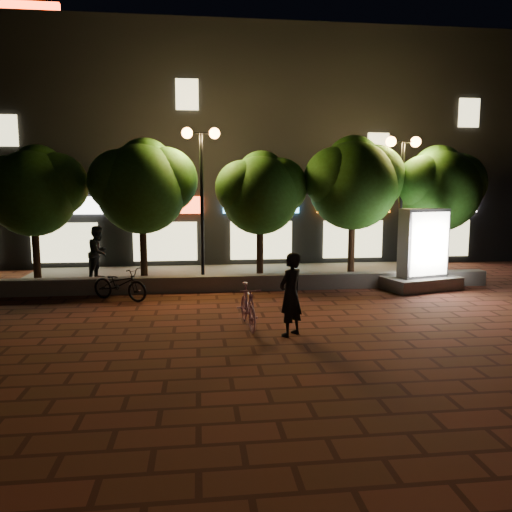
{
  "coord_description": "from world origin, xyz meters",
  "views": [
    {
      "loc": [
        -1.62,
        -11.41,
        3.23
      ],
      "look_at": [
        -0.1,
        1.5,
        1.46
      ],
      "focal_mm": 34.24,
      "sensor_mm": 36.0,
      "label": 1
    }
  ],
  "objects": [
    {
      "name": "ground",
      "position": [
        0.0,
        0.0,
        0.0
      ],
      "size": [
        80.0,
        80.0,
        0.0
      ],
      "primitive_type": "plane",
      "color": "#5D271D",
      "rests_on": "ground"
    },
    {
      "name": "street_lamp_left",
      "position": [
        -1.5,
        5.2,
        4.03
      ],
      "size": [
        1.26,
        0.36,
        5.18
      ],
      "color": "black",
      "rests_on": "sidewalk"
    },
    {
      "name": "scooter_parked",
      "position": [
        -3.94,
        3.0,
        0.49
      ],
      "size": [
        1.93,
        1.47,
        0.97
      ],
      "primitive_type": "imported",
      "rotation": [
        0.0,
        0.0,
        1.06
      ],
      "color": "black",
      "rests_on": "ground"
    },
    {
      "name": "rider",
      "position": [
        0.38,
        -1.02,
        0.93
      ],
      "size": [
        0.8,
        0.79,
        1.86
      ],
      "primitive_type": "imported",
      "rotation": [
        0.0,
        0.0,
        3.88
      ],
      "color": "black",
      "rests_on": "ground"
    },
    {
      "name": "ad_kiosk",
      "position": [
        5.58,
        3.5,
        1.06
      ],
      "size": [
        2.66,
        1.81,
        2.63
      ],
      "color": "slate",
      "rests_on": "ground"
    },
    {
      "name": "building_block",
      "position": [
        -0.01,
        12.99,
        5.0
      ],
      "size": [
        28.0,
        8.12,
        11.3
      ],
      "color": "black",
      "rests_on": "ground"
    },
    {
      "name": "tree_left",
      "position": [
        -3.45,
        5.46,
        3.44
      ],
      "size": [
        3.6,
        3.0,
        4.89
      ],
      "color": "#321E13",
      "rests_on": "sidewalk"
    },
    {
      "name": "tree_mid",
      "position": [
        0.55,
        5.46,
        3.22
      ],
      "size": [
        3.24,
        2.7,
        4.5
      ],
      "color": "#321E13",
      "rests_on": "sidewalk"
    },
    {
      "name": "street_lamp_right",
      "position": [
        5.5,
        5.2,
        3.89
      ],
      "size": [
        1.26,
        0.36,
        4.98
      ],
      "color": "black",
      "rests_on": "sidewalk"
    },
    {
      "name": "pedestrian",
      "position": [
        -5.16,
        6.24,
        1.02
      ],
      "size": [
        0.96,
        1.09,
        1.89
      ],
      "primitive_type": "imported",
      "rotation": [
        0.0,
        0.0,
        1.26
      ],
      "color": "black",
      "rests_on": "sidewalk"
    },
    {
      "name": "tree_far_right",
      "position": [
        7.05,
        5.46,
        3.37
      ],
      "size": [
        3.48,
        2.9,
        4.76
      ],
      "color": "#321E13",
      "rests_on": "sidewalk"
    },
    {
      "name": "retaining_wall",
      "position": [
        0.0,
        4.0,
        0.25
      ],
      "size": [
        16.0,
        0.45,
        0.5
      ],
      "primitive_type": "cube",
      "color": "slate",
      "rests_on": "ground"
    },
    {
      "name": "tree_far_left",
      "position": [
        -6.95,
        5.46,
        3.29
      ],
      "size": [
        3.36,
        2.8,
        4.63
      ],
      "color": "#321E13",
      "rests_on": "sidewalk"
    },
    {
      "name": "tree_right",
      "position": [
        3.86,
        5.46,
        3.57
      ],
      "size": [
        3.72,
        3.1,
        5.07
      ],
      "color": "#321E13",
      "rests_on": "sidewalk"
    },
    {
      "name": "scooter_pink",
      "position": [
        -0.5,
        -0.25,
        0.51
      ],
      "size": [
        0.63,
        1.75,
        1.03
      ],
      "primitive_type": "imported",
      "rotation": [
        0.0,
        0.0,
        0.09
      ],
      "color": "#BE79A5",
      "rests_on": "ground"
    },
    {
      "name": "sidewalk",
      "position": [
        0.0,
        6.5,
        0.04
      ],
      "size": [
        16.0,
        5.0,
        0.08
      ],
      "primitive_type": "cube",
      "color": "slate",
      "rests_on": "ground"
    }
  ]
}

